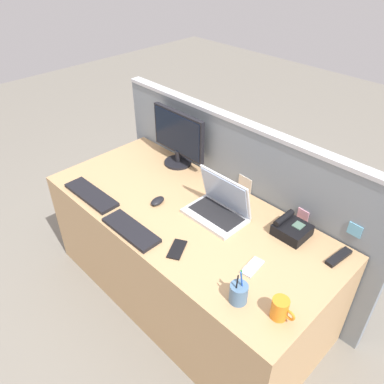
{
  "coord_description": "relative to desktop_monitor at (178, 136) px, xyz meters",
  "views": [
    {
      "loc": [
        1.27,
        -1.19,
        2.1
      ],
      "look_at": [
        0.0,
        0.05,
        0.83
      ],
      "focal_mm": 35.63,
      "sensor_mm": 36.0,
      "label": 1
    }
  ],
  "objects": [
    {
      "name": "coffee_mug",
      "position": [
        1.24,
        -0.55,
        -0.16
      ],
      "size": [
        0.11,
        0.08,
        0.1
      ],
      "color": "orange",
      "rests_on": "desk"
    },
    {
      "name": "cubicle_divider",
      "position": [
        0.44,
        0.11,
        -0.34
      ],
      "size": [
        2.04,
        0.08,
        1.15
      ],
      "color": "gray",
      "rests_on": "ground_plane"
    },
    {
      "name": "keyboard_main",
      "position": [
        -0.09,
        -0.66,
        -0.2
      ],
      "size": [
        0.41,
        0.14,
        0.02
      ],
      "primitive_type": "cube",
      "rotation": [
        0.0,
        0.0,
        0.02
      ],
      "color": "black",
      "rests_on": "desk"
    },
    {
      "name": "computer_mouse_right_hand",
      "position": [
        0.25,
        -0.41,
        -0.19
      ],
      "size": [
        0.08,
        0.11,
        0.03
      ],
      "primitive_type": "ellipsoid",
      "rotation": [
        0.0,
        0.0,
        0.16
      ],
      "color": "black",
      "rests_on": "desk"
    },
    {
      "name": "laptop",
      "position": [
        0.58,
        -0.22,
        -0.14
      ],
      "size": [
        0.35,
        0.23,
        0.26
      ],
      "color": "silver",
      "rests_on": "desk"
    },
    {
      "name": "desktop_monitor",
      "position": [
        0.0,
        0.0,
        0.0
      ],
      "size": [
        0.45,
        0.19,
        0.38
      ],
      "color": "black",
      "rests_on": "desk"
    },
    {
      "name": "keyboard_spare",
      "position": [
        0.35,
        -0.68,
        -0.2
      ],
      "size": [
        0.37,
        0.13,
        0.02
      ],
      "primitive_type": "cube",
      "rotation": [
        0.0,
        0.0,
        0.01
      ],
      "color": "black",
      "rests_on": "desk"
    },
    {
      "name": "tv_remote",
      "position": [
        1.25,
        -0.05,
        -0.2
      ],
      "size": [
        0.06,
        0.17,
        0.02
      ],
      "primitive_type": "cube",
      "rotation": [
        0.0,
        0.0,
        -0.12
      ],
      "color": "black",
      "rests_on": "desk"
    },
    {
      "name": "desk",
      "position": [
        0.44,
        -0.35,
        -0.56
      ],
      "size": [
        1.83,
        0.83,
        0.71
      ],
      "primitive_type": "cube",
      "color": "tan",
      "rests_on": "ground_plane"
    },
    {
      "name": "cell_phone_silver_slab",
      "position": [
        0.98,
        -0.41,
        -0.2
      ],
      "size": [
        0.08,
        0.14,
        0.01
      ],
      "primitive_type": "cube",
      "rotation": [
        0.0,
        0.0,
        0.11
      ],
      "color": "#B7BAC1",
      "rests_on": "desk"
    },
    {
      "name": "ground_plane",
      "position": [
        0.44,
        -0.35,
        -0.91
      ],
      "size": [
        10.0,
        10.0,
        0.0
      ],
      "primitive_type": "plane",
      "color": "slate"
    },
    {
      "name": "cell_phone_black_slab",
      "position": [
        0.63,
        -0.59,
        -0.2
      ],
      "size": [
        0.13,
        0.16,
        0.01
      ],
      "primitive_type": "cube",
      "rotation": [
        0.0,
        0.0,
        0.51
      ],
      "color": "black",
      "rests_on": "desk"
    },
    {
      "name": "pen_cup",
      "position": [
        1.06,
        -0.62,
        -0.16
      ],
      "size": [
        0.08,
        0.08,
        0.18
      ],
      "color": "#4C7093",
      "rests_on": "desk"
    },
    {
      "name": "desk_phone",
      "position": [
        0.97,
        -0.07,
        -0.17
      ],
      "size": [
        0.17,
        0.17,
        0.1
      ],
      "color": "black",
      "rests_on": "desk"
    }
  ]
}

